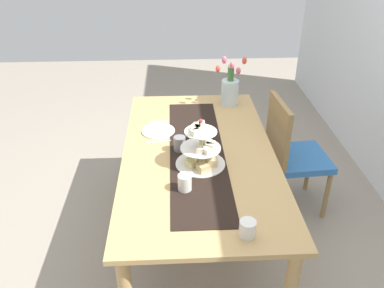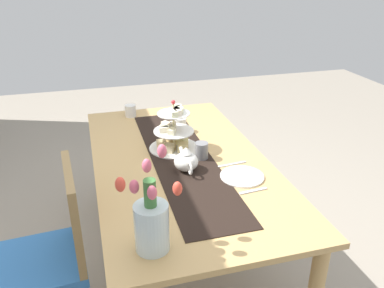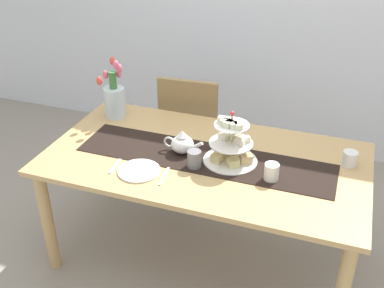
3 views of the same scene
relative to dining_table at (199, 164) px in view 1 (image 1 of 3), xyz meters
The scene contains 13 objects.
ground_plane 0.63m from the dining_table, ahead, with size 8.00×8.00×0.00m, color gray.
dining_table is the anchor object (origin of this frame).
chair_left 0.79m from the dining_table, 115.07° to the left, with size 0.45×0.45×0.91m.
table_runner 0.09m from the dining_table, 90.00° to the right, with size 1.45×0.34×0.00m, color black.
tiered_cake_stand 0.24m from the dining_table, ahead, with size 0.30×0.30×0.30m.
teapot 0.20m from the dining_table, behind, with size 0.24×0.13×0.14m.
tulip_vase 0.80m from the dining_table, 157.95° to the left, with size 0.15×0.24×0.41m.
cream_jug 0.80m from the dining_table, 13.10° to the left, with size 0.08×0.08×0.09m, color white.
dinner_plate_left 0.40m from the dining_table, 137.35° to the right, with size 0.23×0.23×0.01m, color white.
fork_left 0.51m from the dining_table, 148.59° to the right, with size 0.02×0.15×0.01m, color silver.
knife_left 0.31m from the dining_table, 118.08° to the right, with size 0.01×0.17×0.01m, color silver.
mug_grey 0.19m from the dining_table, 100.76° to the right, with size 0.08×0.08×0.10m, color slate.
mug_white_text 0.43m from the dining_table, 14.64° to the right, with size 0.08×0.08×0.10m, color white.
Camera 1 is at (2.17, -0.15, 2.05)m, focal length 37.54 mm.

